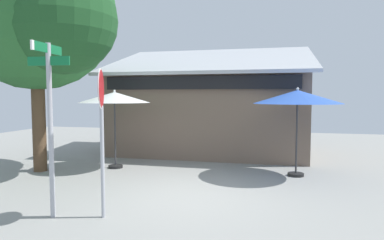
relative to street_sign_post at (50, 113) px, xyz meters
The scene contains 7 objects.
ground_plane 3.42m from the street_sign_post, 43.11° to the left, with size 28.00×28.00×0.10m, color gray.
cafe_building 7.92m from the street_sign_post, 79.16° to the left, with size 7.67×4.75×4.32m.
street_sign_post is the anchor object (origin of this frame).
stop_sign 0.93m from the street_sign_post, 12.41° to the left, with size 0.28×0.68×2.71m.
patio_umbrella_ivory_left 4.22m from the street_sign_post, 100.95° to the left, with size 2.16×2.16×2.41m.
patio_umbrella_royal_blue_center 6.30m from the street_sign_post, 43.66° to the left, with size 2.40×2.40×2.45m.
shade_tree 4.81m from the street_sign_post, 129.03° to the left, with size 5.00×4.59×6.98m.
Camera 1 is at (1.84, -7.16, 2.22)m, focal length 31.32 mm.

